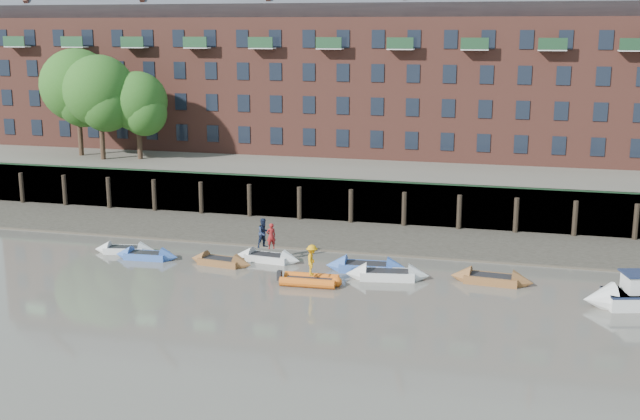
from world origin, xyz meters
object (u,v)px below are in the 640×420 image
(rowboat_0, at_px, (125,250))
(person_rower_a, at_px, (271,236))
(rowboat_1, at_px, (147,256))
(motor_launch, at_px, (632,296))
(rowboat_5, at_px, (387,275))
(person_rower_b, at_px, (264,233))
(rowboat_4, at_px, (367,267))
(rowboat_6, at_px, (491,279))
(person_rib_crew, at_px, (312,260))
(rowboat_2, at_px, (221,261))
(rowboat_3, at_px, (268,258))
(rib_tender, at_px, (312,280))

(rowboat_0, relative_size, person_rower_a, 2.52)
(rowboat_1, relative_size, motor_launch, 0.69)
(rowboat_5, bearing_deg, person_rower_b, 158.38)
(rowboat_4, height_order, rowboat_6, rowboat_4)
(rowboat_1, xyz_separation_m, person_rib_crew, (11.52, -2.41, 1.24))
(rowboat_2, relative_size, person_rib_crew, 2.43)
(person_rower_a, bearing_deg, rowboat_1, -26.78)
(rowboat_6, bearing_deg, rowboat_2, -173.47)
(person_rower_a, bearing_deg, person_rower_b, -56.52)
(rowboat_3, bearing_deg, rowboat_6, 1.92)
(rowboat_5, bearing_deg, rowboat_1, 170.00)
(rowboat_2, relative_size, rowboat_6, 0.90)
(person_rib_crew, bearing_deg, rowboat_6, -84.10)
(rowboat_5, height_order, motor_launch, motor_launch)
(rowboat_5, distance_m, rowboat_6, 5.98)
(motor_launch, xyz_separation_m, person_rib_crew, (-17.22, -0.54, 0.84))
(rowboat_1, xyz_separation_m, rowboat_2, (5.04, -0.06, 0.00))
(rowboat_2, distance_m, rib_tender, 6.90)
(rowboat_1, bearing_deg, rowboat_2, -3.94)
(rowboat_0, distance_m, rib_tender, 13.96)
(rowboat_0, distance_m, person_rower_b, 9.52)
(rowboat_4, relative_size, person_rower_b, 2.71)
(rowboat_0, relative_size, rowboat_6, 0.86)
(rib_tender, xyz_separation_m, motor_launch, (17.22, 0.56, 0.35))
(rowboat_5, bearing_deg, rowboat_3, 158.68)
(rowboat_4, distance_m, rowboat_6, 7.41)
(rowboat_0, relative_size, motor_launch, 0.68)
(rowboat_5, distance_m, rib_tender, 4.52)
(rowboat_5, bearing_deg, rowboat_6, -2.12)
(rowboat_5, bearing_deg, rowboat_0, 167.05)
(motor_launch, bearing_deg, person_rib_crew, -13.42)
(rowboat_3, bearing_deg, rowboat_0, -170.84)
(rowboat_2, relative_size, rib_tender, 1.23)
(motor_launch, distance_m, person_rower_a, 21.14)
(rowboat_2, relative_size, motor_launch, 0.71)
(rowboat_4, relative_size, person_rib_crew, 2.85)
(rowboat_6, xyz_separation_m, person_rower_a, (-13.57, 0.95, 1.42))
(rowboat_6, xyz_separation_m, person_rib_crew, (-9.92, -2.81, 1.21))
(person_rib_crew, bearing_deg, rowboat_5, -72.09)
(rowboat_4, relative_size, motor_launch, 0.83)
(rowboat_3, height_order, person_rower_b, person_rower_b)
(rowboat_6, relative_size, person_rower_b, 2.56)
(rowboat_6, bearing_deg, rib_tender, -159.15)
(rowboat_2, xyz_separation_m, person_rib_crew, (6.48, -2.35, 1.24))
(rowboat_4, bearing_deg, rowboat_5, -42.98)
(rowboat_0, height_order, rowboat_1, rowboat_1)
(rowboat_3, bearing_deg, rowboat_5, -6.23)
(rowboat_6, relative_size, person_rower_a, 2.93)
(rowboat_0, height_order, rowboat_6, rowboat_6)
(rowboat_4, bearing_deg, motor_launch, -14.59)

